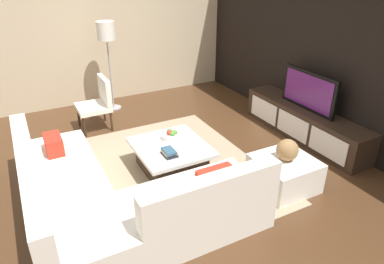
% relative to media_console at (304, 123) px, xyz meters
% --- Properties ---
extents(ground_plane, '(14.00, 14.00, 0.00)m').
position_rel_media_console_xyz_m(ground_plane, '(0.00, -2.40, -0.25)').
color(ground_plane, '#4C301C').
extents(feature_wall_back, '(6.40, 0.12, 2.80)m').
position_rel_media_console_xyz_m(feature_wall_back, '(0.00, 0.30, 1.15)').
color(feature_wall_back, black).
rests_on(feature_wall_back, ground).
extents(side_wall_left, '(0.12, 5.20, 2.80)m').
position_rel_media_console_xyz_m(side_wall_left, '(-3.20, -2.20, 1.15)').
color(side_wall_left, beige).
rests_on(side_wall_left, ground).
extents(area_rug, '(2.97, 2.51, 0.01)m').
position_rel_media_console_xyz_m(area_rug, '(-0.10, -2.40, -0.24)').
color(area_rug, tan).
rests_on(area_rug, ground).
extents(media_console, '(2.34, 0.48, 0.50)m').
position_rel_media_console_xyz_m(media_console, '(0.00, 0.00, 0.00)').
color(media_console, '#332319').
rests_on(media_console, ground).
extents(television, '(1.06, 0.06, 0.60)m').
position_rel_media_console_xyz_m(television, '(0.00, 0.00, 0.55)').
color(television, black).
rests_on(television, media_console).
extents(sectional_couch, '(2.52, 2.34, 0.82)m').
position_rel_media_console_xyz_m(sectional_couch, '(0.52, -3.29, 0.03)').
color(sectional_couch, white).
rests_on(sectional_couch, ground).
extents(coffee_table, '(1.00, 0.93, 0.38)m').
position_rel_media_console_xyz_m(coffee_table, '(-0.10, -2.30, -0.05)').
color(coffee_table, '#332319').
rests_on(coffee_table, ground).
extents(accent_chair_near, '(0.53, 0.53, 0.87)m').
position_rel_media_console_xyz_m(accent_chair_near, '(-1.91, -2.80, 0.24)').
color(accent_chair_near, '#332319').
rests_on(accent_chair_near, ground).
extents(floor_lamp, '(0.32, 0.32, 1.64)m').
position_rel_media_console_xyz_m(floor_lamp, '(-2.61, -2.37, 1.12)').
color(floor_lamp, '#A5A5AA').
rests_on(floor_lamp, ground).
extents(ottoman, '(0.70, 0.70, 0.40)m').
position_rel_media_console_xyz_m(ottoman, '(0.92, -1.20, -0.05)').
color(ottoman, white).
rests_on(ottoman, ground).
extents(fruit_bowl, '(0.28, 0.28, 0.13)m').
position_rel_media_console_xyz_m(fruit_bowl, '(-0.28, -2.20, 0.18)').
color(fruit_bowl, silver).
rests_on(fruit_bowl, coffee_table).
extents(decorative_ball, '(0.27, 0.27, 0.27)m').
position_rel_media_console_xyz_m(decorative_ball, '(0.92, -1.20, 0.29)').
color(decorative_ball, '#997247').
rests_on(decorative_ball, ottoman).
extents(book_stack, '(0.23, 0.16, 0.08)m').
position_rel_media_console_xyz_m(book_stack, '(0.12, -2.42, 0.17)').
color(book_stack, '#1E232D').
rests_on(book_stack, coffee_table).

